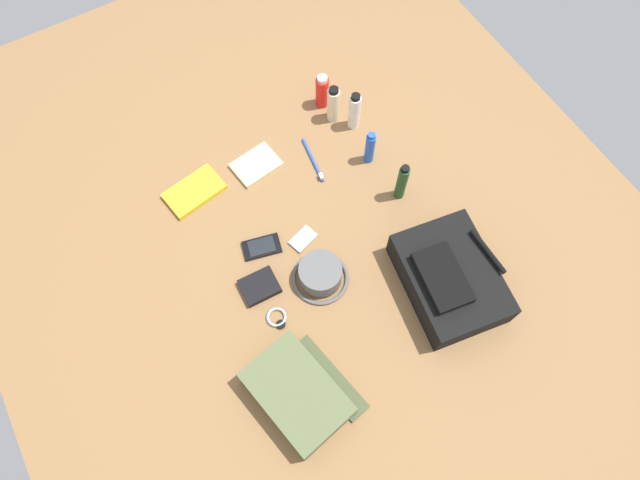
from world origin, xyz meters
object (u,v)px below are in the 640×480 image
paperback_novel (194,192)px  media_player (303,239)px  deodorant_spray (370,148)px  notepad (256,165)px  cell_phone (262,247)px  lotion_bottle (333,104)px  wristwatch (277,318)px  bucket_hat (320,275)px  toothbrush (314,162)px  toothpaste_tube (354,111)px  backpack (449,278)px  shampoo_bottle (402,182)px  sunscreen_spray (322,91)px  wallet (260,286)px  toiletry_pouch (298,393)px

paperback_novel → media_player: bearing=34.3°
deodorant_spray → paperback_novel: bearing=-107.6°
notepad → cell_phone: bearing=-32.1°
lotion_bottle → wristwatch: (0.54, -0.52, -0.07)m
bucket_hat → deodorant_spray: bearing=128.9°
toothbrush → notepad: toothbrush is taller
toothpaste_tube → media_player: (0.30, -0.37, -0.07)m
toothpaste_tube → backpack: bearing=-6.2°
shampoo_bottle → media_player: bearing=-92.9°
deodorant_spray → toothbrush: 0.20m
bucket_hat → toothpaste_tube: (-0.44, 0.39, 0.04)m
paperback_novel → backpack: bearing=37.7°
deodorant_spray → cell_phone: (0.11, -0.47, -0.06)m
sunscreen_spray → cell_phone: (0.39, -0.45, -0.06)m
media_player → wallet: bearing=-69.3°
toothbrush → notepad: bearing=-117.0°
bucket_hat → toothpaste_tube: bearing=138.2°
paperback_novel → wallet: wallet is taller
deodorant_spray → notepad: size_ratio=0.95×
toothpaste_tube → wallet: size_ratio=1.43×
wristwatch → wallet: bearing=179.6°
lotion_bottle → toothbrush: 0.21m
toiletry_pouch → deodorant_spray: 0.82m
backpack → toothbrush: bearing=-167.6°
toothbrush → toiletry_pouch: bearing=-33.3°
bucket_hat → shampoo_bottle: 0.39m
wristwatch → toothbrush: (-0.41, 0.37, 0.00)m
bucket_hat → sunscreen_spray: size_ratio=1.29×
bucket_hat → lotion_bottle: bearing=145.4°
backpack → wristwatch: size_ratio=5.41×
cell_phone → notepad: (-0.28, 0.12, 0.00)m
lotion_bottle → shampoo_bottle: bearing=4.0°
backpack → deodorant_spray: (-0.50, 0.04, 0.01)m
bucket_hat → toothpaste_tube: size_ratio=1.12×
cell_phone → notepad: notepad is taller
lotion_bottle → deodorant_spray: (0.21, 0.01, -0.00)m
toiletry_pouch → sunscreen_spray: size_ratio=2.29×
wristwatch → wallet: 0.11m
toiletry_pouch → deodorant_spray: bearing=133.6°
paperback_novel → media_player: paperback_novel is taller
toiletry_pouch → toothbrush: size_ratio=1.74×
bucket_hat → wallet: size_ratio=1.60×
toothbrush → wallet: wallet is taller
backpack → toothpaste_tube: size_ratio=2.44×
backpack → toothbrush: 0.60m
deodorant_spray → shampoo_bottle: shampoo_bottle is taller
toiletry_pouch → toothbrush: bearing=146.7°
bucket_hat → toothpaste_tube: toothpaste_tube is taller
deodorant_spray → toothbrush: (-0.08, -0.17, -0.06)m
deodorant_spray → toothpaste_tube: bearing=168.2°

